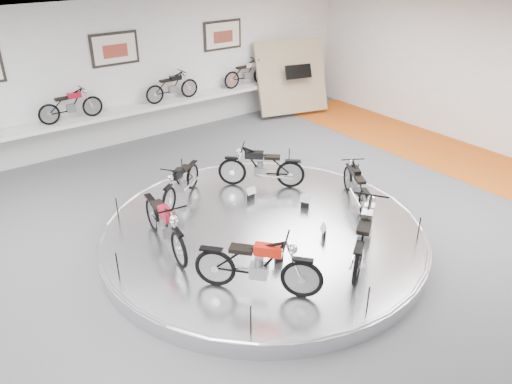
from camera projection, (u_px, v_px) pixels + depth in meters
floor at (272, 247)px, 9.80m from camera, size 16.00×16.00×0.00m
ceiling at (276, 38)px, 7.96m from camera, size 16.00×16.00×0.00m
wall_back at (117, 74)px, 13.86m from camera, size 16.00×0.00×16.00m
wall_right at (512, 82)px, 13.13m from camera, size 0.00×14.00×14.00m
orange_carpet_strip at (470, 163)px, 13.41m from camera, size 2.40×12.60×0.01m
dado_band at (124, 124)px, 14.52m from camera, size 15.68×0.04×1.10m
display_platform at (263, 234)px, 9.95m from camera, size 6.40×6.40×0.30m
platform_rim at (263, 229)px, 9.89m from camera, size 6.40×6.40×0.10m
shelf at (126, 112)px, 14.11m from camera, size 11.00×0.55×0.10m
poster_center at (115, 49)px, 13.51m from camera, size 1.35×0.06×0.88m
poster_right at (223, 35)px, 15.37m from camera, size 1.35×0.06×0.88m
display_panel at (291, 77)px, 16.54m from camera, size 2.56×1.52×2.30m
shelf_bike_b at (71, 107)px, 13.12m from camera, size 1.22×0.43×0.73m
shelf_bike_c at (172, 88)px, 14.72m from camera, size 1.22×0.43×0.73m
shelf_bike_d at (246, 75)px, 16.15m from camera, size 1.22×0.43×0.73m
bike_a at (261, 166)px, 11.28m from camera, size 1.64×1.57×0.99m
bike_b at (181, 182)px, 10.69m from camera, size 1.54×1.33×0.89m
bike_c at (164, 223)px, 9.04m from camera, size 0.82×1.79×1.02m
bike_d at (258, 264)px, 7.89m from camera, size 1.65×1.76×1.05m
bike_e at (365, 233)px, 8.69m from camera, size 1.88×1.57×1.08m
bike_f at (356, 184)px, 10.61m from camera, size 1.20×1.54×0.87m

